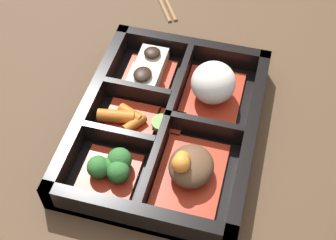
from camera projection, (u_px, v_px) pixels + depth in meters
The scene contains 9 objects.
ground_plane at pixel (168, 133), 0.57m from camera, with size 3.00×3.00×0.00m, color #4C3523.
bento_base at pixel (168, 130), 0.57m from camera, with size 0.27×0.21×0.01m.
bento_rim at pixel (166, 123), 0.55m from camera, with size 0.27×0.21×0.04m.
bowl_rice at pixel (213, 85), 0.57m from camera, with size 0.10×0.07×0.05m.
bowl_stew at pixel (190, 168), 0.51m from camera, with size 0.10×0.07×0.05m.
bowl_tofu at pixel (147, 73), 0.60m from camera, with size 0.08×0.06×0.03m.
bowl_carrots at pixel (127, 118), 0.56m from camera, with size 0.05×0.07×0.02m.
bowl_greens at pixel (112, 167), 0.51m from camera, with size 0.06×0.06×0.03m.
bowl_pickles at pixel (165, 121), 0.56m from camera, with size 0.04×0.03×0.01m.
Camera 1 is at (0.33, 0.09, 0.46)m, focal length 50.00 mm.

